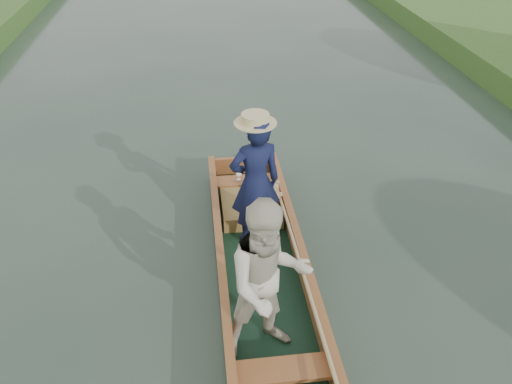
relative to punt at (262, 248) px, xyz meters
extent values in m
plane|color=#283D30|center=(0.03, 0.23, -0.72)|extent=(120.00, 120.00, 0.00)
cube|color=black|center=(0.03, 0.23, -0.68)|extent=(1.10, 5.00, 0.08)
cube|color=#9D5B30|center=(-0.48, 0.23, -0.48)|extent=(0.08, 5.00, 0.32)
cube|color=#9D5B30|center=(0.54, 0.23, -0.48)|extent=(0.08, 5.00, 0.32)
cube|color=#9D5B30|center=(0.03, 2.69, -0.48)|extent=(1.10, 0.08, 0.32)
cube|color=#9D5B30|center=(-0.48, 0.23, -0.30)|extent=(0.10, 5.00, 0.04)
cube|color=#9D5B30|center=(0.54, 0.23, -0.30)|extent=(0.10, 5.00, 0.04)
cube|color=#9D5B30|center=(0.03, 2.13, -0.42)|extent=(0.94, 0.30, 0.05)
cube|color=#9D5B30|center=(0.03, -1.37, -0.42)|extent=(0.94, 0.30, 0.05)
imported|color=#12183A|center=(0.04, 0.95, 0.29)|extent=(0.75, 0.56, 1.86)
cylinder|color=beige|center=(0.04, 0.95, 1.18)|extent=(0.52, 0.52, 0.12)
imported|color=beige|center=(-0.05, -0.87, 0.30)|extent=(1.03, 0.87, 1.87)
cube|color=#9B5C32|center=(0.04, 1.58, -0.53)|extent=(0.85, 0.90, 0.22)
sphere|color=tan|center=(0.36, 1.48, -0.29)|extent=(0.22, 0.22, 0.22)
sphere|color=tan|center=(0.36, 1.47, -0.12)|extent=(0.17, 0.17, 0.17)
sphere|color=tan|center=(0.29, 1.47, -0.05)|extent=(0.06, 0.06, 0.06)
sphere|color=tan|center=(0.42, 1.47, -0.05)|extent=(0.06, 0.06, 0.06)
sphere|color=tan|center=(0.36, 1.40, -0.14)|extent=(0.07, 0.07, 0.07)
sphere|color=tan|center=(0.25, 1.46, -0.26)|extent=(0.08, 0.08, 0.08)
sphere|color=tan|center=(0.46, 1.46, -0.26)|extent=(0.08, 0.08, 0.08)
sphere|color=tan|center=(0.30, 1.44, -0.39)|extent=(0.09, 0.09, 0.09)
sphere|color=tan|center=(0.41, 1.44, -0.39)|extent=(0.09, 0.09, 0.09)
cylinder|color=silver|center=(-0.08, 2.13, -0.39)|extent=(0.07, 0.07, 0.01)
cylinder|color=silver|center=(-0.08, 2.13, -0.35)|extent=(0.01, 0.01, 0.08)
ellipsoid|color=silver|center=(-0.08, 2.13, -0.29)|extent=(0.09, 0.09, 0.05)
cylinder|color=tan|center=(0.46, -0.30, -0.26)|extent=(0.04, 4.08, 0.19)
camera|label=1|loc=(-0.61, -4.42, 3.77)|focal=35.00mm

